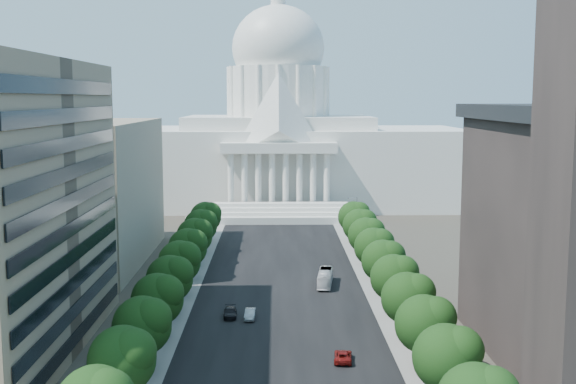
{
  "coord_description": "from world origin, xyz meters",
  "views": [
    {
      "loc": [
        -0.98,
        -52.92,
        34.84
      ],
      "look_at": [
        1.48,
        87.9,
        16.49
      ],
      "focal_mm": 45.0,
      "sensor_mm": 36.0,
      "label": 1
    }
  ],
  "objects": [
    {
      "name": "tree_r_f",
      "position": [
        18.34,
        71.81,
        6.45
      ],
      "size": [
        7.79,
        7.6,
        9.97
      ],
      "color": "#33261C",
      "rests_on": "ground"
    },
    {
      "name": "capitol",
      "position": [
        0.0,
        184.89,
        20.01
      ],
      "size": [
        120.0,
        56.0,
        73.0
      ],
      "color": "white",
      "rests_on": "ground"
    },
    {
      "name": "tree_l_g",
      "position": [
        -17.66,
        83.81,
        6.45
      ],
      "size": [
        7.79,
        7.6,
        9.97
      ],
      "color": "#33261C",
      "rests_on": "ground"
    },
    {
      "name": "tree_l_j",
      "position": [
        -17.66,
        119.81,
        6.45
      ],
      "size": [
        7.79,
        7.6,
        9.97
      ],
      "color": "#33261C",
      "rests_on": "ground"
    },
    {
      "name": "tree_l_e",
      "position": [
        -17.66,
        59.81,
        6.45
      ],
      "size": [
        7.79,
        7.6,
        9.97
      ],
      "color": "#33261C",
      "rests_on": "ground"
    },
    {
      "name": "tree_l_h",
      "position": [
        -17.66,
        95.81,
        6.45
      ],
      "size": [
        7.79,
        7.6,
        9.97
      ],
      "color": "#33261C",
      "rests_on": "ground"
    },
    {
      "name": "tree_r_h",
      "position": [
        18.34,
        95.81,
        6.45
      ],
      "size": [
        7.79,
        7.6,
        9.97
      ],
      "color": "#33261C",
      "rests_on": "ground"
    },
    {
      "name": "tree_r_b",
      "position": [
        18.34,
        23.81,
        6.45
      ],
      "size": [
        7.79,
        7.6,
        9.97
      ],
      "color": "#33261C",
      "rests_on": "ground"
    },
    {
      "name": "tree_r_j",
      "position": [
        18.34,
        119.81,
        6.45
      ],
      "size": [
        7.79,
        7.6,
        9.97
      ],
      "color": "#33261C",
      "rests_on": "ground"
    },
    {
      "name": "tree_r_e",
      "position": [
        18.34,
        59.81,
        6.45
      ],
      "size": [
        7.79,
        7.6,
        9.97
      ],
      "color": "#33261C",
      "rests_on": "ground"
    },
    {
      "name": "streetlight_b",
      "position": [
        19.9,
        35.0,
        5.82
      ],
      "size": [
        2.61,
        0.44,
        9.0
      ],
      "color": "gray",
      "rests_on": "ground"
    },
    {
      "name": "office_block_left_far",
      "position": [
        -48.0,
        100.0,
        15.0
      ],
      "size": [
        38.0,
        52.0,
        30.0
      ],
      "primitive_type": "cube",
      "color": "gray",
      "rests_on": "ground"
    },
    {
      "name": "road_asphalt",
      "position": [
        0.0,
        90.0,
        0.0
      ],
      "size": [
        30.0,
        260.0,
        0.01
      ],
      "primitive_type": "cube",
      "color": "black",
      "rests_on": "ground"
    },
    {
      "name": "tree_r_i",
      "position": [
        18.34,
        107.81,
        6.45
      ],
      "size": [
        7.79,
        7.6,
        9.97
      ],
      "color": "#33261C",
      "rests_on": "ground"
    },
    {
      "name": "tree_r_c",
      "position": [
        18.34,
        35.81,
        6.45
      ],
      "size": [
        7.79,
        7.6,
        9.97
      ],
      "color": "#33261C",
      "rests_on": "ground"
    },
    {
      "name": "tree_r_g",
      "position": [
        18.34,
        83.81,
        6.45
      ],
      "size": [
        7.79,
        7.6,
        9.97
      ],
      "color": "#33261C",
      "rests_on": "ground"
    },
    {
      "name": "streetlight_f",
      "position": [
        19.9,
        135.0,
        5.82
      ],
      "size": [
        2.61,
        0.44,
        9.0
      ],
      "color": "gray",
      "rests_on": "ground"
    },
    {
      "name": "tree_l_d",
      "position": [
        -17.66,
        47.81,
        6.45
      ],
      "size": [
        7.79,
        7.6,
        9.97
      ],
      "color": "#33261C",
      "rests_on": "ground"
    },
    {
      "name": "tree_l_c",
      "position": [
        -17.66,
        35.81,
        6.45
      ],
      "size": [
        7.79,
        7.6,
        9.97
      ],
      "color": "#33261C",
      "rests_on": "ground"
    },
    {
      "name": "tree_r_d",
      "position": [
        18.34,
        47.81,
        6.45
      ],
      "size": [
        7.79,
        7.6,
        9.97
      ],
      "color": "#33261C",
      "rests_on": "ground"
    },
    {
      "name": "car_dark_b",
      "position": [
        -8.29,
        59.2,
        0.73
      ],
      "size": [
        2.21,
        5.07,
        1.45
      ],
      "primitive_type": "imported",
      "rotation": [
        0.0,
        0.0,
        0.03
      ],
      "color": "black",
      "rests_on": "ground"
    },
    {
      "name": "tree_l_f",
      "position": [
        -17.66,
        71.81,
        6.45
      ],
      "size": [
        7.79,
        7.6,
        9.97
      ],
      "color": "#33261C",
      "rests_on": "ground"
    },
    {
      "name": "sidewalk_left",
      "position": [
        -19.0,
        90.0,
        0.0
      ],
      "size": [
        8.0,
        260.0,
        0.02
      ],
      "primitive_type": "cube",
      "color": "gray",
      "rests_on": "ground"
    },
    {
      "name": "tree_l_i",
      "position": [
        -17.66,
        107.81,
        6.45
      ],
      "size": [
        7.79,
        7.6,
        9.97
      ],
      "color": "#33261C",
      "rests_on": "ground"
    },
    {
      "name": "tree_l_b",
      "position": [
        -17.66,
        23.81,
        6.45
      ],
      "size": [
        7.79,
        7.6,
        9.97
      ],
      "color": "#33261C",
      "rests_on": "ground"
    },
    {
      "name": "streetlight_e",
      "position": [
        19.9,
        110.0,
        5.82
      ],
      "size": [
        2.61,
        0.44,
        9.0
      ],
      "color": "gray",
      "rests_on": "ground"
    },
    {
      "name": "streetlight_c",
      "position": [
        19.9,
        60.0,
        5.82
      ],
      "size": [
        2.61,
        0.44,
        9.0
      ],
      "color": "gray",
      "rests_on": "ground"
    },
    {
      "name": "car_silver",
      "position": [
        -5.06,
        58.25,
        0.77
      ],
      "size": [
        1.84,
        4.72,
        1.53
      ],
      "primitive_type": "imported",
      "rotation": [
        0.0,
        0.0,
        -0.05
      ],
      "color": "#95989C",
      "rests_on": "ground"
    },
    {
      "name": "streetlight_d",
      "position": [
        19.9,
        85.0,
        5.82
      ],
      "size": [
        2.61,
        0.44,
        9.0
      ],
      "color": "gray",
      "rests_on": "ground"
    },
    {
      "name": "sidewalk_right",
      "position": [
        19.0,
        90.0,
        0.0
      ],
      "size": [
        8.0,
        260.0,
        0.02
      ],
      "primitive_type": "cube",
      "color": "gray",
      "rests_on": "ground"
    },
    {
      "name": "car_red",
      "position": [
        7.97,
        39.35,
        0.69
      ],
      "size": [
        2.8,
        5.2,
        1.39
      ],
      "primitive_type": "imported",
      "rotation": [
        0.0,
        0.0,
        3.04
      ],
      "color": "maroon",
      "rests_on": "ground"
    },
    {
      "name": "city_bus",
      "position": [
        8.29,
        78.65,
        1.44
      ],
      "size": [
        3.7,
        10.54,
        2.87
      ],
      "primitive_type": "imported",
      "rotation": [
        0.0,
        0.0,
        -0.13
      ],
      "color": "silver",
      "rests_on": "ground"
    }
  ]
}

